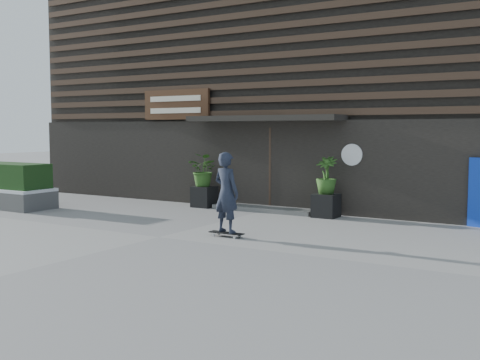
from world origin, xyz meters
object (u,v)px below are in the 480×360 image
Objects in this scene: raised_bed at (1,198)px; skateboarder at (226,193)px; planter_pot_left at (204,197)px; planter_pot_right at (326,206)px.

raised_bed is 8.29m from skateboarder.
skateboarder reaches higher than planter_pot_left.
planter_pot_left is 5.95m from raised_bed.
planter_pot_right is 0.34× the size of skateboarder.
raised_bed is at bearing -149.72° from planter_pot_left.
planter_pot_right is 3.76m from skateboarder.
planter_pot_right is at bearing 18.56° from raised_bed.
skateboarder is at bearing -4.43° from raised_bed.
planter_pot_right is at bearing 79.04° from skateboarder.
skateboarder is (3.10, -3.64, 0.63)m from planter_pot_left.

